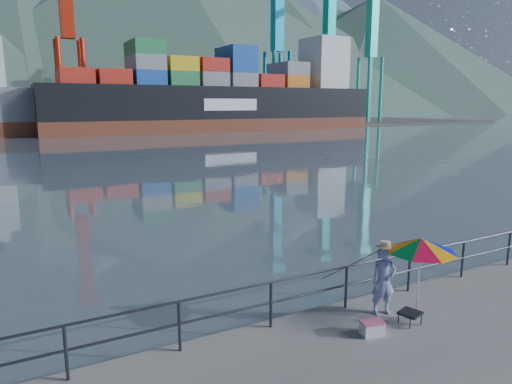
{
  "coord_description": "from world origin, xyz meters",
  "views": [
    {
      "loc": [
        -5.49,
        -6.03,
        4.64
      ],
      "look_at": [
        0.95,
        6.0,
        2.0
      ],
      "focal_mm": 32.0,
      "sensor_mm": 36.0,
      "label": 1
    }
  ],
  "objects_px": {
    "beach_umbrella": "(421,245)",
    "cooler_bag": "(372,329)",
    "fisherman": "(383,281)",
    "container_ship": "(227,97)"
  },
  "relations": [
    {
      "from": "container_ship",
      "to": "cooler_bag",
      "type": "bearing_deg",
      "value": -112.47
    },
    {
      "from": "beach_umbrella",
      "to": "cooler_bag",
      "type": "bearing_deg",
      "value": -176.47
    },
    {
      "from": "fisherman",
      "to": "beach_umbrella",
      "type": "bearing_deg",
      "value": -33.45
    },
    {
      "from": "fisherman",
      "to": "beach_umbrella",
      "type": "xyz_separation_m",
      "value": [
        0.47,
        -0.55,
        0.92
      ]
    },
    {
      "from": "fisherman",
      "to": "cooler_bag",
      "type": "relative_size",
      "value": 3.45
    },
    {
      "from": "cooler_bag",
      "to": "container_ship",
      "type": "xyz_separation_m",
      "value": [
        29.59,
        71.54,
        5.69
      ]
    },
    {
      "from": "cooler_bag",
      "to": "fisherman",
      "type": "bearing_deg",
      "value": 49.96
    },
    {
      "from": "fisherman",
      "to": "container_ship",
      "type": "height_order",
      "value": "container_ship"
    },
    {
      "from": "beach_umbrella",
      "to": "container_ship",
      "type": "relative_size",
      "value": 0.03
    },
    {
      "from": "fisherman",
      "to": "cooler_bag",
      "type": "distance_m",
      "value": 1.25
    }
  ]
}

